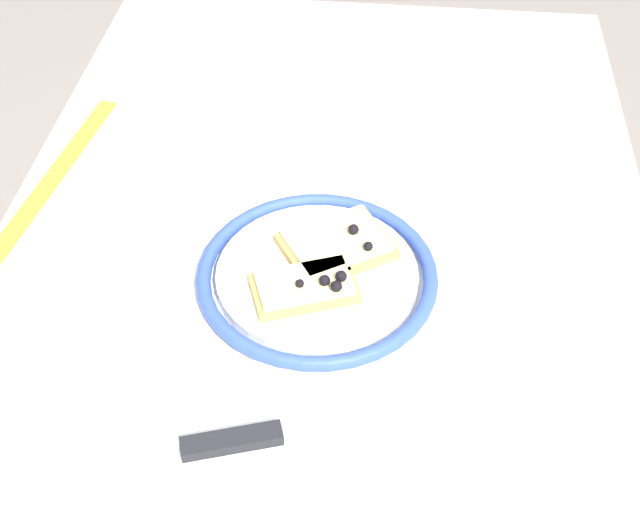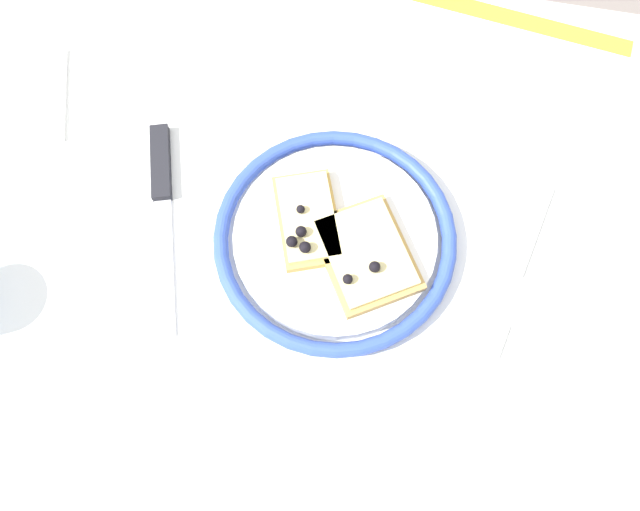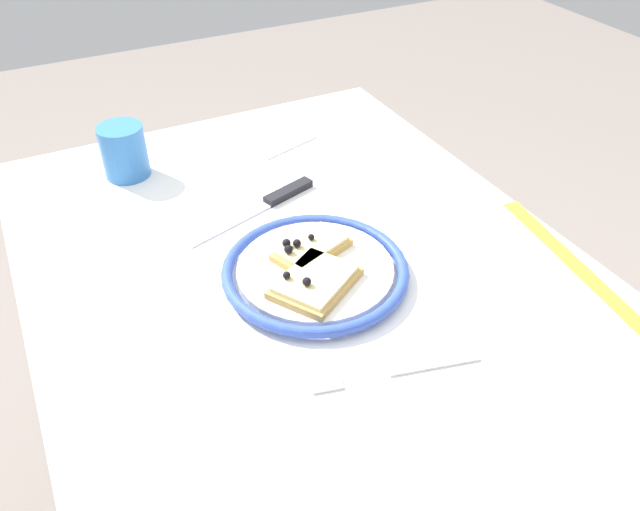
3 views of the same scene
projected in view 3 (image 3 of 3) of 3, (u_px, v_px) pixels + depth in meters
The scene contains 9 objects.
dining_table at pixel (330, 347), 0.88m from camera, with size 1.13×0.73×0.71m.
plate at pixel (318, 270), 0.85m from camera, with size 0.25×0.25×0.02m.
pizza_slice_near at pixel (311, 248), 0.86m from camera, with size 0.09×0.12×0.03m.
pizza_slice_far at pixel (315, 281), 0.81m from camera, with size 0.13×0.14×0.03m.
knife at pixel (273, 200), 1.00m from camera, with size 0.09×0.23×0.01m.
fork at pixel (395, 371), 0.72m from camera, with size 0.06×0.20×0.00m.
cup at pixel (124, 151), 1.04m from camera, with size 0.07×0.07×0.09m, color #3372BF.
measuring_tape at pixel (576, 265), 0.88m from camera, with size 0.33×0.02×0.00m, color yellow.
napkin at pixel (266, 135), 1.17m from camera, with size 0.14×0.13×0.00m, color white.
Camera 3 is at (-0.54, 0.29, 1.27)m, focal length 35.62 mm.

